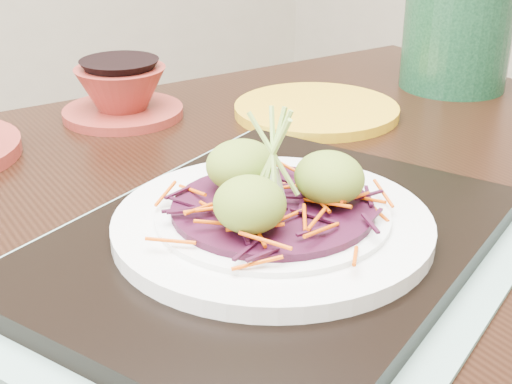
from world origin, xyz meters
TOP-DOWN VIEW (x-y plane):
  - dining_table at (0.10, -0.08)m, footprint 1.18×0.84m
  - placemat at (0.10, -0.17)m, footprint 0.50×0.44m
  - serving_tray at (0.10, -0.17)m, footprint 0.43×0.38m
  - white_plate at (0.10, -0.17)m, footprint 0.24×0.24m
  - cabbage_bed at (0.10, -0.17)m, footprint 0.15×0.15m
  - carrot_julienne at (0.10, -0.17)m, footprint 0.18×0.18m
  - guacamole_scoops at (0.10, -0.17)m, footprint 0.13×0.12m
  - scallion_garnish at (0.10, -0.17)m, footprint 0.05×0.05m
  - terracotta_bowl_set at (0.17, 0.19)m, footprint 0.15×0.15m
  - yellow_plate at (0.35, 0.06)m, footprint 0.26×0.26m
  - green_jar at (0.57, 0.03)m, footprint 0.18×0.18m

SIDE VIEW (x-z plane):
  - dining_table at x=0.10m, z-range 0.26..0.96m
  - placemat at x=0.10m, z-range 0.70..0.71m
  - yellow_plate at x=0.35m, z-range 0.70..0.71m
  - serving_tray at x=0.10m, z-range 0.71..0.72m
  - terracotta_bowl_set at x=0.17m, z-range 0.70..0.76m
  - white_plate at x=0.10m, z-range 0.72..0.74m
  - cabbage_bed at x=0.10m, z-range 0.74..0.74m
  - carrot_julienne at x=0.10m, z-range 0.74..0.75m
  - guacamole_scoops at x=0.10m, z-range 0.74..0.78m
  - scallion_garnish at x=0.10m, z-range 0.74..0.82m
  - green_jar at x=0.57m, z-range 0.70..0.86m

